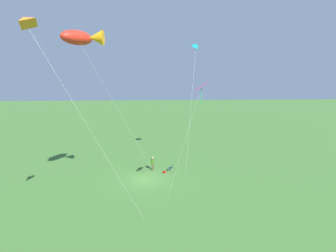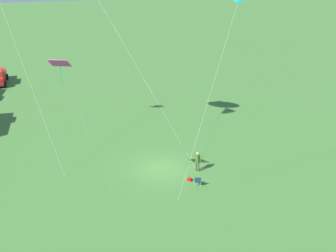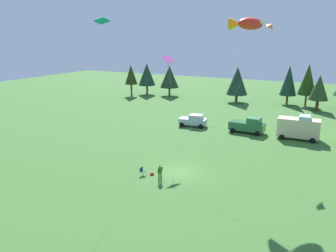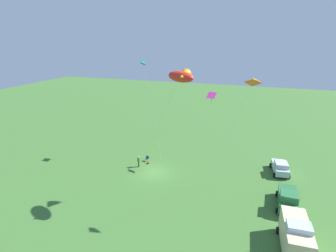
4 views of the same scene
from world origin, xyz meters
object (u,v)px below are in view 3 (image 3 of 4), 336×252
object	(u,v)px
kite_diamond_rainbow	(168,61)
kite_delta_orange	(272,26)
person_kite_flyer	(160,171)
kite_large_fish	(247,24)
van_camper_beige	(299,127)
backpack_on_grass	(152,174)
kite_delta_teal	(101,20)
truck_green_flatbed	(248,125)
car_silver_compact	(194,120)
folding_chair	(142,171)

from	to	relation	value
kite_diamond_rainbow	kite_delta_orange	world-z (taller)	kite_delta_orange
person_kite_flyer	kite_large_fish	xyz separation A→B (m)	(5.54, 8.14, 13.76)
person_kite_flyer	kite_diamond_rainbow	world-z (taller)	kite_diamond_rainbow
person_kite_flyer	van_camper_beige	xyz separation A→B (m)	(10.44, 20.51, 0.62)
kite_large_fish	backpack_on_grass	bearing A→B (deg)	-133.83
kite_delta_teal	kite_delta_orange	bearing A→B (deg)	53.71
truck_green_flatbed	kite_delta_teal	xyz separation A→B (m)	(-8.92, -21.47, 13.86)
kite_delta_orange	car_silver_compact	bearing A→B (deg)	157.48
kite_large_fish	kite_delta_orange	xyz separation A→B (m)	(1.14, 7.23, -0.04)
folding_chair	van_camper_beige	distance (m)	23.80
person_kite_flyer	kite_large_fish	distance (m)	16.92
kite_diamond_rainbow	kite_delta_orange	bearing A→B (deg)	27.50
truck_green_flatbed	kite_large_fish	distance (m)	18.52
backpack_on_grass	van_camper_beige	world-z (taller)	van_camper_beige
van_camper_beige	kite_diamond_rainbow	size ratio (longest dim) A/B	0.49
car_silver_compact	truck_green_flatbed	size ratio (longest dim) A/B	0.87
person_kite_flyer	folding_chair	distance (m)	2.36
truck_green_flatbed	van_camper_beige	world-z (taller)	van_camper_beige
backpack_on_grass	kite_large_fish	size ratio (longest dim) A/B	0.02
backpack_on_grass	car_silver_compact	distance (m)	19.57
kite_delta_teal	kite_diamond_rainbow	bearing A→B (deg)	83.15
truck_green_flatbed	kite_large_fish	world-z (taller)	kite_large_fish
truck_green_flatbed	kite_delta_teal	bearing A→B (deg)	-110.16
van_camper_beige	kite_delta_orange	xyz separation A→B (m)	(-3.76, -5.15, 13.10)
kite_delta_teal	van_camper_beige	bearing A→B (deg)	53.75
folding_chair	van_camper_beige	bearing A→B (deg)	65.90
truck_green_flatbed	van_camper_beige	bearing A→B (deg)	2.73
backpack_on_grass	kite_diamond_rainbow	world-z (taller)	kite_diamond_rainbow
person_kite_flyer	backpack_on_grass	bearing A→B (deg)	-174.28
folding_chair	kite_delta_teal	size ratio (longest dim) A/B	0.05
folding_chair	kite_delta_teal	distance (m)	14.87
folding_chair	backpack_on_grass	xyz separation A→B (m)	(0.85, 0.48, -0.38)
backpack_on_grass	folding_chair	bearing A→B (deg)	-150.43
car_silver_compact	truck_green_flatbed	bearing A→B (deg)	-5.33
person_kite_flyer	kite_delta_teal	bearing A→B (deg)	-131.02
folding_chair	backpack_on_grass	bearing A→B (deg)	37.75
kite_large_fish	person_kite_flyer	bearing A→B (deg)	-124.25
folding_chair	kite_large_fish	bearing A→B (deg)	52.89
van_camper_beige	kite_large_fish	world-z (taller)	kite_large_fish
backpack_on_grass	person_kite_flyer	bearing A→B (deg)	-32.64
kite_large_fish	folding_chair	bearing A→B (deg)	-135.29
car_silver_compact	kite_diamond_rainbow	distance (m)	14.27
kite_large_fish	kite_delta_teal	size ratio (longest dim) A/B	1.00
van_camper_beige	backpack_on_grass	bearing A→B (deg)	-123.62
van_camper_beige	kite_delta_teal	bearing A→B (deg)	-128.74
van_camper_beige	car_silver_compact	bearing A→B (deg)	178.89
person_kite_flyer	car_silver_compact	world-z (taller)	car_silver_compact
person_kite_flyer	kite_delta_teal	size ratio (longest dim) A/B	0.11
person_kite_flyer	kite_large_fish	bearing A→B (deg)	94.11
backpack_on_grass	truck_green_flatbed	size ratio (longest dim) A/B	0.06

